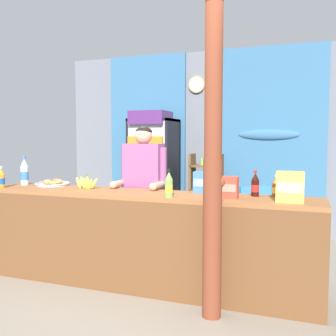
% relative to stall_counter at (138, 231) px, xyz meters
% --- Properties ---
extents(ground_plane, '(7.48, 7.48, 0.00)m').
position_rel_stall_counter_xyz_m(ground_plane, '(0.02, 0.88, -0.57)').
color(ground_plane, gray).
extents(back_wall_curtained, '(4.76, 0.22, 2.80)m').
position_rel_stall_counter_xyz_m(back_wall_curtained, '(0.03, 2.65, 0.86)').
color(back_wall_curtained, slate).
rests_on(back_wall_curtained, ground).
extents(stall_counter, '(3.36, 0.53, 0.93)m').
position_rel_stall_counter_xyz_m(stall_counter, '(0.00, 0.00, 0.00)').
color(stall_counter, '#935B33').
rests_on(stall_counter, ground).
extents(timber_post, '(0.18, 0.15, 2.60)m').
position_rel_stall_counter_xyz_m(timber_post, '(0.79, -0.30, 0.67)').
color(timber_post, brown).
rests_on(timber_post, ground).
extents(drink_fridge, '(0.66, 0.68, 1.85)m').
position_rel_stall_counter_xyz_m(drink_fridge, '(-0.71, 2.16, 0.44)').
color(drink_fridge, black).
rests_on(drink_fridge, ground).
extents(bottle_shelf_rack, '(0.48, 0.28, 1.22)m').
position_rel_stall_counter_xyz_m(bottle_shelf_rack, '(0.10, 2.28, 0.06)').
color(bottle_shelf_rack, brown).
rests_on(bottle_shelf_rack, ground).
extents(plastic_lawn_chair, '(0.62, 0.62, 0.86)m').
position_rel_stall_counter_xyz_m(plastic_lawn_chair, '(0.84, 1.63, -0.08)').
color(plastic_lawn_chair, '#3884D6').
rests_on(plastic_lawn_chair, ground).
extents(shopkeeper, '(0.53, 0.42, 1.58)m').
position_rel_stall_counter_xyz_m(shopkeeper, '(-0.17, 0.53, 0.42)').
color(shopkeeper, '#28282D').
rests_on(shopkeeper, ground).
extents(soda_bottle_water, '(0.09, 0.09, 0.33)m').
position_rel_stall_counter_xyz_m(soda_bottle_water, '(-1.50, 0.23, 0.50)').
color(soda_bottle_water, silver).
rests_on(soda_bottle_water, stall_counter).
extents(soda_bottle_cola, '(0.07, 0.07, 0.24)m').
position_rel_stall_counter_xyz_m(soda_bottle_cola, '(1.06, 0.25, 0.46)').
color(soda_bottle_cola, black).
rests_on(soda_bottle_cola, stall_counter).
extents(soda_bottle_orange_soda, '(0.07, 0.07, 0.23)m').
position_rel_stall_counter_xyz_m(soda_bottle_orange_soda, '(-1.56, -0.07, 0.46)').
color(soda_bottle_orange_soda, orange).
rests_on(soda_bottle_orange_soda, stall_counter).
extents(soda_bottle_iced_tea, '(0.07, 0.07, 0.20)m').
position_rel_stall_counter_xyz_m(soda_bottle_iced_tea, '(1.24, 0.27, 0.44)').
color(soda_bottle_iced_tea, brown).
rests_on(soda_bottle_iced_tea, stall_counter).
extents(soda_bottle_lime_soda, '(0.07, 0.07, 0.26)m').
position_rel_stall_counter_xyz_m(soda_bottle_lime_soda, '(0.34, -0.07, 0.47)').
color(soda_bottle_lime_soda, '#75C64C').
rests_on(soda_bottle_lime_soda, stall_counter).
extents(snack_box_instant_noodle, '(0.22, 0.10, 0.26)m').
position_rel_stall_counter_xyz_m(snack_box_instant_noodle, '(1.37, 0.01, 0.49)').
color(snack_box_instant_noodle, '#EAD14C').
rests_on(snack_box_instant_noodle, stall_counter).
extents(snack_box_crackers, '(0.17, 0.11, 0.19)m').
position_rel_stall_counter_xyz_m(snack_box_crackers, '(0.85, 0.06, 0.45)').
color(snack_box_crackers, '#E5422D').
rests_on(snack_box_crackers, stall_counter).
extents(snack_box_biscuit, '(0.18, 0.13, 0.21)m').
position_rel_stall_counter_xyz_m(snack_box_biscuit, '(0.56, 0.30, 0.46)').
color(snack_box_biscuit, '#3D75B7').
rests_on(snack_box_biscuit, stall_counter).
extents(pastry_tray, '(0.38, 0.38, 0.07)m').
position_rel_stall_counter_xyz_m(pastry_tray, '(-1.17, 0.29, 0.38)').
color(pastry_tray, '#BCBCC1').
rests_on(pastry_tray, stall_counter).
extents(banana_bunch, '(0.27, 0.07, 0.16)m').
position_rel_stall_counter_xyz_m(banana_bunch, '(-0.67, 0.18, 0.42)').
color(banana_bunch, '#DBCC42').
rests_on(banana_bunch, stall_counter).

